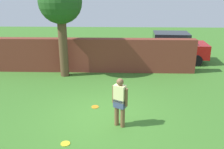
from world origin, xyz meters
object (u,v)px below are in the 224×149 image
Objects in this scene: car at (170,47)px; frisbee_yellow at (65,144)px; tree at (60,5)px; person at (120,100)px; frisbee_orange at (95,107)px.

frisbee_yellow is at bearing 64.89° from car.
tree reaches higher than person.
car is at bearing 57.87° from frisbee_orange.
person is at bearing -54.53° from frisbee_orange.
tree is 5.20m from frisbee_orange.
tree is at bearing 28.23° from car.
person is 1.81m from frisbee_orange.
tree is 6.82m from frisbee_yellow.
frisbee_yellow is at bearing -116.24° from person.
frisbee_yellow is (-4.50, -8.48, -0.85)m from car.
car is at bearing 98.11° from person.
person is (2.76, -4.73, -2.55)m from tree.
frisbee_yellow and frisbee_orange have the same top height.
person is at bearing 71.16° from car.
tree reaches higher than car.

